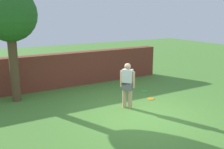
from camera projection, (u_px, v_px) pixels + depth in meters
The scene contains 6 objects.
ground_plane at pixel (141, 115), 8.49m from camera, with size 40.00×40.00×0.00m, color #4C8433.
brick_wall at pixel (52, 71), 11.43m from camera, with size 11.09×0.50×1.54m, color brown.
tree at pixel (9, 16), 9.20m from camera, with size 1.98×1.98×4.25m.
person at pixel (127, 83), 8.99m from camera, with size 0.40×0.44×1.62m.
frisbee_orange at pixel (151, 99), 10.10m from camera, with size 0.27×0.27×0.02m, color orange.
frisbee_green at pixel (145, 91), 11.10m from camera, with size 0.27×0.27×0.02m, color green.
Camera 1 is at (-4.87, -6.35, 3.28)m, focal length 41.13 mm.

